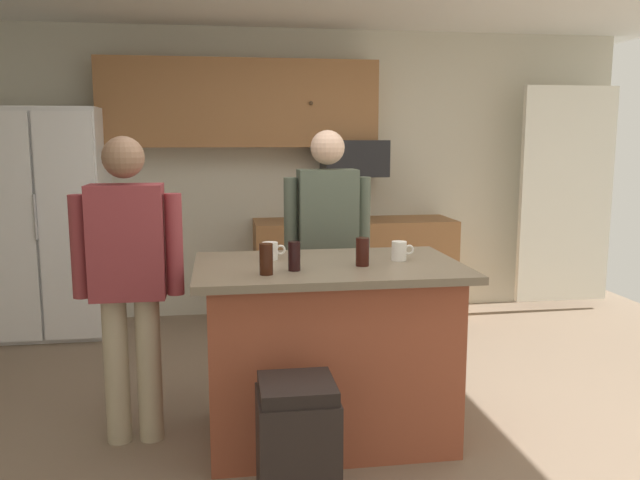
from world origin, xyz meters
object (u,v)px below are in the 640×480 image
at_px(refrigerator, 49,223).
at_px(mug_ceramic_white, 400,251).
at_px(microwave_over_range, 354,158).
at_px(glass_pilsner, 362,252).
at_px(mug_blue_stoneware, 271,251).
at_px(tumbler_amber, 294,256).
at_px(person_elder_center, 128,270).
at_px(glass_short_whisky, 266,259).
at_px(trash_bin, 297,449).
at_px(kitchen_island, 328,350).
at_px(person_host_foreground, 327,240).

height_order(refrigerator, mug_ceramic_white, refrigerator).
distance_m(microwave_over_range, glass_pilsner, 2.54).
distance_m(microwave_over_range, mug_blue_stoneware, 2.44).
relative_size(mug_blue_stoneware, tumbler_amber, 0.86).
xyz_separation_m(person_elder_center, mug_blue_stoneware, (0.75, 0.06, 0.07)).
bearing_deg(glass_short_whisky, mug_blue_stoneware, 82.51).
bearing_deg(trash_bin, microwave_over_range, 74.13).
relative_size(person_elder_center, tumbler_amber, 11.02).
height_order(tumbler_amber, mug_ceramic_white, tumbler_amber).
height_order(kitchen_island, mug_ceramic_white, mug_ceramic_white).
height_order(microwave_over_range, trash_bin, microwave_over_range).
bearing_deg(mug_blue_stoneware, tumbler_amber, -73.52).
relative_size(kitchen_island, trash_bin, 2.32).
bearing_deg(refrigerator, person_host_foreground, -34.88).
bearing_deg(glass_short_whisky, person_host_foreground, 65.38).
height_order(mug_blue_stoneware, tumbler_amber, tumbler_amber).
distance_m(microwave_over_range, kitchen_island, 2.64).
xyz_separation_m(person_host_foreground, glass_short_whisky, (-0.47, -1.03, 0.08)).
bearing_deg(person_host_foreground, mug_blue_stoneware, -24.56).
relative_size(kitchen_island, person_elder_center, 0.86).
xyz_separation_m(refrigerator, glass_short_whisky, (1.63, -2.49, 0.11)).
xyz_separation_m(refrigerator, mug_ceramic_white, (2.37, -2.23, 0.09)).
xyz_separation_m(person_host_foreground, person_elder_center, (-1.17, -0.69, -0.03)).
xyz_separation_m(microwave_over_range, person_host_foreground, (-0.50, -1.58, -0.48)).
bearing_deg(microwave_over_range, kitchen_island, -104.77).
distance_m(refrigerator, tumbler_amber, 3.00).
relative_size(person_host_foreground, glass_pilsner, 11.31).
relative_size(refrigerator, tumbler_amber, 12.56).
xyz_separation_m(refrigerator, microwave_over_range, (2.60, 0.12, 0.51)).
relative_size(kitchen_island, mug_ceramic_white, 11.34).
height_order(kitchen_island, mug_blue_stoneware, mug_blue_stoneware).
distance_m(mug_ceramic_white, trash_bin, 1.24).
bearing_deg(person_host_foreground, kitchen_island, 0.00).
relative_size(tumbler_amber, mug_ceramic_white, 1.20).
bearing_deg(glass_pilsner, microwave_over_range, 79.38).
relative_size(refrigerator, microwave_over_range, 3.34).
height_order(kitchen_island, glass_short_whisky, glass_short_whisky).
xyz_separation_m(refrigerator, mug_blue_stoneware, (1.68, -2.10, 0.08)).
bearing_deg(tumbler_amber, microwave_over_range, 71.91).
distance_m(kitchen_island, trash_bin, 0.80).
distance_m(glass_short_whisky, tumbler_amber, 0.17).
bearing_deg(kitchen_island, tumbler_amber, -142.14).
bearing_deg(kitchen_island, person_elder_center, 174.25).
height_order(glass_pilsner, mug_ceramic_white, glass_pilsner).
bearing_deg(mug_blue_stoneware, person_elder_center, -175.61).
bearing_deg(microwave_over_range, refrigerator, -177.39).
distance_m(person_host_foreground, mug_ceramic_white, 0.82).
relative_size(person_host_foreground, trash_bin, 2.76).
height_order(glass_short_whisky, tumbler_amber, glass_short_whisky).
xyz_separation_m(kitchen_island, person_elder_center, (-1.05, 0.11, 0.45)).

